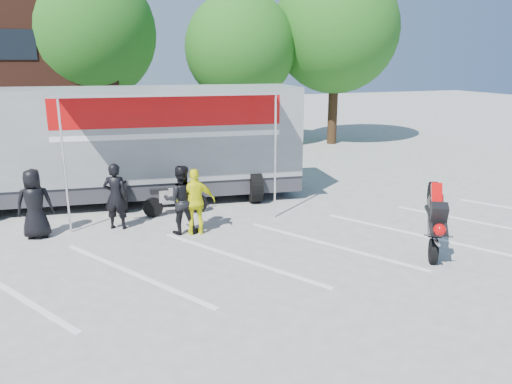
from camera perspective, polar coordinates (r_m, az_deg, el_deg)
ground at (r=10.66m, az=-1.19°, el=-9.65°), size 100.00×100.00×0.00m
parking_bay_lines at (r=11.53m, az=-2.84°, el=-7.67°), size 18.09×13.33×0.01m
tree_left at (r=25.21m, az=-18.56°, el=16.81°), size 6.12×6.12×8.64m
tree_mid at (r=25.51m, az=-1.80°, el=16.11°), size 5.44×5.44×7.68m
tree_right at (r=27.12m, az=9.11°, el=17.85°), size 6.46×6.46×9.12m
transporter_truck at (r=16.64m, az=-13.19°, el=-0.90°), size 11.87×6.79×3.59m
parked_motorcycle at (r=14.90m, az=-9.12°, el=-2.56°), size 1.94×0.65×1.02m
stunt_bike_rider at (r=12.57m, az=19.09°, el=-6.58°), size 1.50×1.78×1.91m
spectator_leather_a at (r=13.79m, az=-23.98°, el=-1.23°), size 0.91×0.61×1.80m
spectator_leather_b at (r=13.80m, az=-15.73°, el=-0.47°), size 0.77×0.66×1.80m
spectator_leather_c at (r=13.08m, az=-8.58°, el=-0.87°), size 0.99×0.83×1.81m
spectator_hivis at (r=12.97m, az=-6.91°, el=-1.12°), size 1.06×0.54×1.74m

